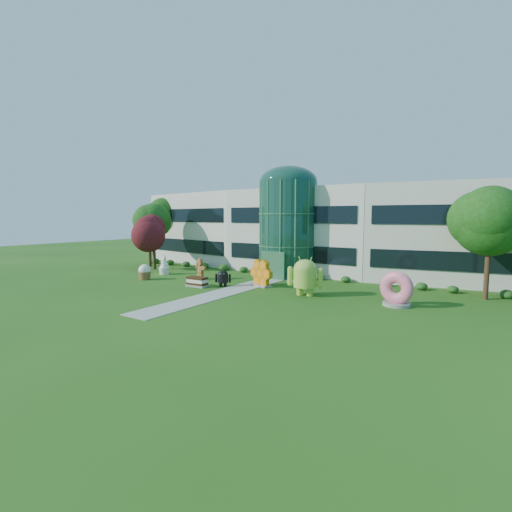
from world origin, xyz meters
The scene contains 14 objects.
ground centered at (0.00, 0.00, 0.00)m, with size 140.00×140.00×0.00m, color #215114.
building centered at (0.00, 18.00, 4.65)m, with size 46.00×15.00×9.30m, color beige, non-canonical shape.
atrium centered at (0.00, 12.00, 4.90)m, with size 6.00×6.00×9.80m, color #194738.
walkway centered at (0.00, 2.00, 0.02)m, with size 2.40×20.00×0.04m, color #9E9E93.
tree_red centered at (-15.50, 7.50, 3.00)m, with size 4.00×4.00×6.00m, color #3F0C14, non-canonical shape.
trees_backdrop centered at (0.00, 13.00, 4.20)m, with size 52.00×8.00×8.40m, color #1C3F0F, non-canonical shape.
android_green centered at (5.99, 3.82, 1.70)m, with size 2.99×1.99×3.39m, color #9EC940, non-canonical shape.
android_black centered at (-1.84, 3.30, 0.85)m, with size 1.50×1.01×1.71m, color black, non-canonical shape.
donut centered at (12.86, 4.22, 1.23)m, with size 2.37×1.14×2.46m, color #E75782, non-canonical shape.
gingerbread centered at (-6.08, 5.03, 1.08)m, with size 2.34×0.90×2.16m, color brown, non-canonical shape.
ice_cream_sandwich centered at (-3.70, 1.94, 0.44)m, with size 1.99×0.99×0.89m, color black, non-canonical shape.
honeycomb centered at (1.02, 5.20, 1.10)m, with size 2.79×1.00×2.19m, color orange, non-canonical shape.
froyo centered at (-11.54, 5.36, 1.09)m, with size 1.27×1.27×2.18m, color white, non-canonical shape.
cupcake centered at (-10.60, 1.90, 0.77)m, with size 1.28×1.28×1.53m, color white, non-canonical shape.
Camera 1 is at (18.57, -22.43, 6.17)m, focal length 26.00 mm.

